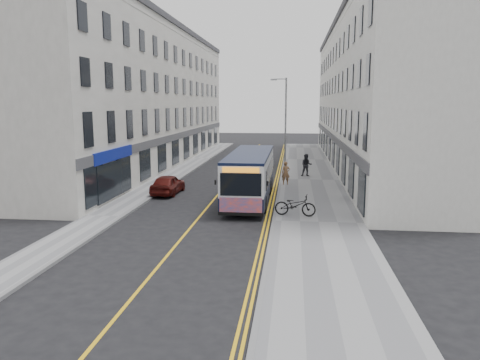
% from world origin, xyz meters
% --- Properties ---
extents(ground, '(140.00, 140.00, 0.00)m').
position_xyz_m(ground, '(0.00, 0.00, 0.00)').
color(ground, black).
rests_on(ground, ground).
extents(pavement_east, '(4.50, 64.00, 0.12)m').
position_xyz_m(pavement_east, '(6.25, 12.00, 0.06)').
color(pavement_east, gray).
rests_on(pavement_east, ground).
extents(pavement_west, '(2.00, 64.00, 0.12)m').
position_xyz_m(pavement_west, '(-5.00, 12.00, 0.06)').
color(pavement_west, gray).
rests_on(pavement_west, ground).
extents(kerb_east, '(0.18, 64.00, 0.13)m').
position_xyz_m(kerb_east, '(4.00, 12.00, 0.07)').
color(kerb_east, slate).
rests_on(kerb_east, ground).
extents(kerb_west, '(0.18, 64.00, 0.13)m').
position_xyz_m(kerb_west, '(-4.00, 12.00, 0.07)').
color(kerb_west, slate).
rests_on(kerb_west, ground).
extents(road_centre_line, '(0.12, 64.00, 0.01)m').
position_xyz_m(road_centre_line, '(0.00, 12.00, 0.00)').
color(road_centre_line, yellow).
rests_on(road_centre_line, ground).
extents(road_dbl_yellow_inner, '(0.10, 64.00, 0.01)m').
position_xyz_m(road_dbl_yellow_inner, '(3.55, 12.00, 0.00)').
color(road_dbl_yellow_inner, yellow).
rests_on(road_dbl_yellow_inner, ground).
extents(road_dbl_yellow_outer, '(0.10, 64.00, 0.01)m').
position_xyz_m(road_dbl_yellow_outer, '(3.75, 12.00, 0.00)').
color(road_dbl_yellow_outer, yellow).
rests_on(road_dbl_yellow_outer, ground).
extents(terrace_east, '(6.00, 46.00, 13.00)m').
position_xyz_m(terrace_east, '(11.50, 21.00, 6.50)').
color(terrace_east, white).
rests_on(terrace_east, ground).
extents(terrace_west, '(6.00, 46.00, 13.00)m').
position_xyz_m(terrace_west, '(-9.00, 21.00, 6.50)').
color(terrace_west, silver).
rests_on(terrace_west, ground).
extents(streetlamp, '(1.32, 0.18, 8.00)m').
position_xyz_m(streetlamp, '(4.17, 14.00, 4.38)').
color(streetlamp, gray).
rests_on(streetlamp, ground).
extents(city_bus, '(2.42, 10.35, 3.01)m').
position_xyz_m(city_bus, '(2.30, 4.04, 1.64)').
color(city_bus, black).
rests_on(city_bus, ground).
extents(bicycle, '(2.24, 1.03, 1.14)m').
position_xyz_m(bicycle, '(5.07, -0.07, 0.69)').
color(bicycle, black).
rests_on(bicycle, pavement_east).
extents(pedestrian_near, '(0.65, 0.47, 1.68)m').
position_xyz_m(pedestrian_near, '(4.40, 9.51, 0.96)').
color(pedestrian_near, '#8D6340').
rests_on(pedestrian_near, pavement_east).
extents(pedestrian_far, '(0.88, 0.68, 1.80)m').
position_xyz_m(pedestrian_far, '(6.00, 13.66, 1.02)').
color(pedestrian_far, '#212227').
rests_on(pedestrian_far, pavement_east).
extents(car_white, '(1.89, 4.55, 1.46)m').
position_xyz_m(car_white, '(2.16, 21.07, 0.73)').
color(car_white, white).
rests_on(car_white, ground).
extents(car_maroon, '(1.70, 3.93, 1.32)m').
position_xyz_m(car_maroon, '(-3.35, 5.61, 0.66)').
color(car_maroon, '#4E100D').
rests_on(car_maroon, ground).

